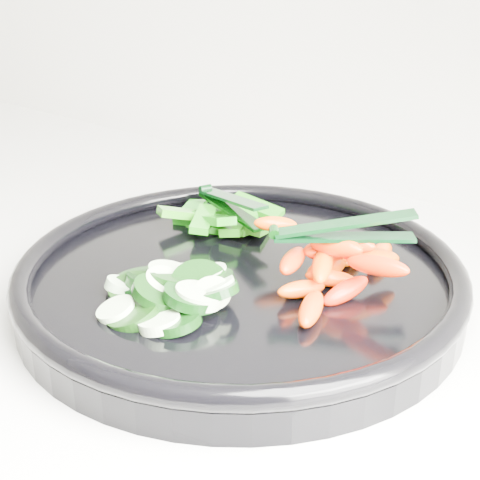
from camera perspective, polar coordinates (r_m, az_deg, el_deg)
The scene contains 7 objects.
counter at distance 1.16m, azimuth -18.96°, elevation -17.52°, with size 2.02×0.62×0.93m.
veggie_tray at distance 0.56m, azimuth -0.00°, elevation -3.21°, with size 0.47×0.47×0.04m.
cucumber_pile at distance 0.52m, azimuth -6.25°, elevation -4.20°, with size 0.12×0.11×0.04m.
carrot_pile at distance 0.54m, azimuth 8.22°, elevation -1.92°, with size 0.15×0.17×0.05m.
pepper_pile at distance 0.65m, azimuth -1.76°, elevation 1.78°, with size 0.11×0.10×0.04m.
tong_carrot at distance 0.53m, azimuth 8.51°, elevation 0.80°, with size 0.10×0.08×0.02m.
tong_pepper at distance 0.64m, azimuth -0.89°, elevation 3.16°, with size 0.11×0.06×0.02m.
Camera 1 is at (0.78, 1.29, 1.21)m, focal length 50.00 mm.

